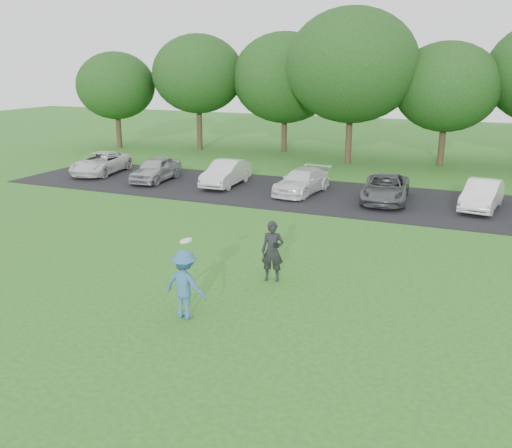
{
  "coord_description": "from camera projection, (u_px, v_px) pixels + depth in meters",
  "views": [
    {
      "loc": [
        6.08,
        -10.61,
        5.68
      ],
      "look_at": [
        0.0,
        3.5,
        1.3
      ],
      "focal_mm": 40.0,
      "sensor_mm": 36.0,
      "label": 1
    }
  ],
  "objects": [
    {
      "name": "parking_lot",
      "position": [
        343.0,
        197.0,
        24.72
      ],
      "size": [
        32.0,
        6.5,
        0.03
      ],
      "primitive_type": "cube",
      "color": "black",
      "rests_on": "ground"
    },
    {
      "name": "parked_cars",
      "position": [
        356.0,
        185.0,
        24.4
      ],
      "size": [
        28.48,
        4.69,
        1.18
      ],
      "color": "silver",
      "rests_on": "parking_lot"
    },
    {
      "name": "ground",
      "position": [
        196.0,
        316.0,
        13.24
      ],
      "size": [
        100.0,
        100.0,
        0.0
      ],
      "primitive_type": "plane",
      "color": "#29681D",
      "rests_on": "ground"
    },
    {
      "name": "frisbee_player",
      "position": [
        185.0,
        284.0,
        12.94
      ],
      "size": [
        1.08,
        0.74,
        2.02
      ],
      "color": "#36679A",
      "rests_on": "ground"
    },
    {
      "name": "camera_bystander",
      "position": [
        273.0,
        251.0,
        15.17
      ],
      "size": [
        0.67,
        0.52,
        1.64
      ],
      "color": "black",
      "rests_on": "ground"
    },
    {
      "name": "tree_row",
      "position": [
        419.0,
        76.0,
        31.42
      ],
      "size": [
        42.39,
        9.85,
        8.64
      ],
      "color": "#38281C",
      "rests_on": "ground"
    }
  ]
}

